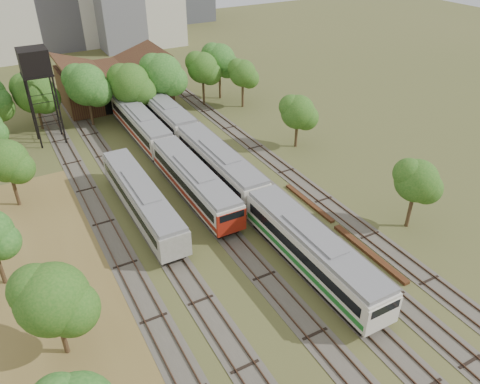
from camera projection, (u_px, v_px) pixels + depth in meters
ground at (364, 354)px, 33.31m from camera, size 240.00×240.00×0.00m
dry_grass_patch at (83, 375)px, 31.84m from camera, size 14.00×60.00×0.04m
tracks at (206, 194)px, 51.60m from camera, size 24.60×80.00×0.19m
railcar_red_set at (165, 150)px, 56.34m from camera, size 3.08×34.58×3.81m
railcar_green_set at (220, 166)px, 52.83m from camera, size 3.22×52.07×3.99m
railcar_rear at (104, 86)px, 76.74m from camera, size 2.68×16.08×3.30m
old_grey_coach at (142, 200)px, 46.97m from camera, size 2.96×18.00×3.66m
water_tower at (35, 64)px, 57.62m from camera, size 3.59×3.59×12.38m
rail_pile_near at (369, 253)px, 42.74m from camera, size 0.62×9.33×0.31m
rail_pile_far at (309, 203)px, 49.94m from camera, size 0.50×8.08×0.26m
maintenance_shed at (114, 83)px, 74.48m from camera, size 16.45×11.55×7.58m
tree_band_left at (13, 222)px, 37.79m from camera, size 7.63×66.49×8.52m
tree_band_far at (117, 80)px, 66.43m from camera, size 38.79×9.61×9.26m
tree_band_right at (305, 114)px, 58.02m from camera, size 5.49×39.99×7.41m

